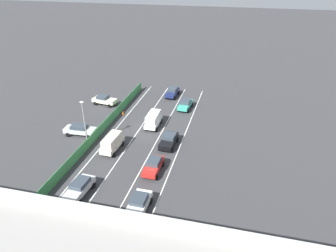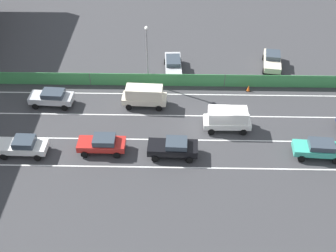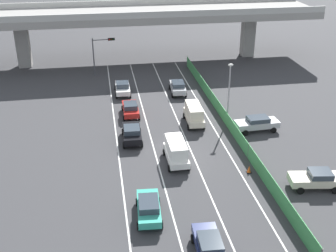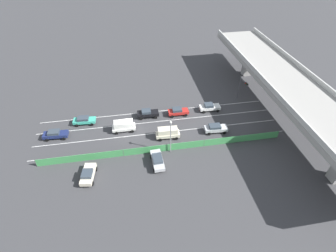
{
  "view_description": "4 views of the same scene",
  "coord_description": "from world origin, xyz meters",
  "px_view_note": "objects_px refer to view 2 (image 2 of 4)",
  "views": [
    {
      "loc": [
        -12.75,
        40.71,
        23.07
      ],
      "look_at": [
        -3.0,
        1.23,
        1.64
      ],
      "focal_mm": 33.57,
      "sensor_mm": 36.0,
      "label": 1
    },
    {
      "loc": [
        -30.97,
        3.87,
        26.77
      ],
      "look_at": [
        -1.2,
        4.47,
        1.17
      ],
      "focal_mm": 45.37,
      "sensor_mm": 36.0,
      "label": 2
    },
    {
      "loc": [
        -6.57,
        -35.87,
        20.94
      ],
      "look_at": [
        -0.02,
        3.86,
        1.44
      ],
      "focal_mm": 46.23,
      "sensor_mm": 36.0,
      "label": 3
    },
    {
      "loc": [
        39.98,
        0.69,
        32.98
      ],
      "look_at": [
        1.1,
        7.41,
        0.89
      ],
      "focal_mm": 27.83,
      "sensor_mm": 36.0,
      "label": 4
    }
  ],
  "objects_px": {
    "car_hatchback_white": "(23,146)",
    "parked_sedan_cream": "(272,60)",
    "car_van_cream": "(144,95)",
    "traffic_cone": "(248,88)",
    "street_lamp": "(147,50)",
    "car_sedan_silver": "(52,97)",
    "car_sedan_red": "(102,143)",
    "parked_wagon_silver": "(173,64)",
    "car_van_white": "(227,118)",
    "car_sedan_black": "(173,147)",
    "car_taxi_teal": "(319,148)"
  },
  "relations": [
    {
      "from": "car_hatchback_white",
      "to": "parked_sedan_cream",
      "type": "height_order",
      "value": "car_hatchback_white"
    },
    {
      "from": "car_van_cream",
      "to": "traffic_cone",
      "type": "bearing_deg",
      "value": -76.0
    },
    {
      "from": "parked_sedan_cream",
      "to": "street_lamp",
      "type": "bearing_deg",
      "value": 104.72
    },
    {
      "from": "car_sedan_silver",
      "to": "car_sedan_red",
      "type": "xyz_separation_m",
      "value": [
        -6.72,
        -6.07,
        -0.03
      ]
    },
    {
      "from": "street_lamp",
      "to": "car_hatchback_white",
      "type": "bearing_deg",
      "value": 136.44
    },
    {
      "from": "car_sedan_silver",
      "to": "parked_wagon_silver",
      "type": "bearing_deg",
      "value": -62.34
    },
    {
      "from": "parked_wagon_silver",
      "to": "traffic_cone",
      "type": "distance_m",
      "value": 8.87
    },
    {
      "from": "car_sedan_silver",
      "to": "street_lamp",
      "type": "xyz_separation_m",
      "value": [
        3.92,
        -9.57,
        3.26
      ]
    },
    {
      "from": "car_van_white",
      "to": "street_lamp",
      "type": "distance_m",
      "value": 11.17
    },
    {
      "from": "car_sedan_black",
      "to": "car_taxi_teal",
      "type": "height_order",
      "value": "car_sedan_black"
    },
    {
      "from": "car_van_white",
      "to": "car_sedan_red",
      "type": "xyz_separation_m",
      "value": [
        -3.32,
        11.42,
        -0.37
      ]
    },
    {
      "from": "car_van_white",
      "to": "car_taxi_teal",
      "type": "distance_m",
      "value": 8.58
    },
    {
      "from": "parked_sedan_cream",
      "to": "parked_wagon_silver",
      "type": "relative_size",
      "value": 0.96
    },
    {
      "from": "car_van_cream",
      "to": "street_lamp",
      "type": "xyz_separation_m",
      "value": [
        3.83,
        -0.15,
        2.94
      ]
    },
    {
      "from": "car_sedan_red",
      "to": "car_hatchback_white",
      "type": "relative_size",
      "value": 0.95
    },
    {
      "from": "car_sedan_silver",
      "to": "car_hatchback_white",
      "type": "relative_size",
      "value": 1.0
    },
    {
      "from": "car_hatchback_white",
      "to": "car_van_cream",
      "type": "xyz_separation_m",
      "value": [
        7.24,
        -10.37,
        0.34
      ]
    },
    {
      "from": "car_van_white",
      "to": "street_lamp",
      "type": "relative_size",
      "value": 0.65
    },
    {
      "from": "car_sedan_silver",
      "to": "parked_wagon_silver",
      "type": "relative_size",
      "value": 0.94
    },
    {
      "from": "car_sedan_red",
      "to": "parked_wagon_silver",
      "type": "relative_size",
      "value": 0.89
    },
    {
      "from": "car_van_cream",
      "to": "parked_wagon_silver",
      "type": "bearing_deg",
      "value": -24.17
    },
    {
      "from": "car_sedan_black",
      "to": "traffic_cone",
      "type": "relative_size",
      "value": 6.38
    },
    {
      "from": "car_sedan_black",
      "to": "car_van_white",
      "type": "relative_size",
      "value": 1.01
    },
    {
      "from": "car_van_white",
      "to": "traffic_cone",
      "type": "distance_m",
      "value": 6.9
    },
    {
      "from": "parked_sedan_cream",
      "to": "car_van_cream",
      "type": "bearing_deg",
      "value": 117.93
    },
    {
      "from": "parked_wagon_silver",
      "to": "car_hatchback_white",
      "type": "bearing_deg",
      "value": 135.77
    },
    {
      "from": "parked_wagon_silver",
      "to": "car_taxi_teal",
      "type": "bearing_deg",
      "value": -135.82
    },
    {
      "from": "street_lamp",
      "to": "parked_wagon_silver",
      "type": "bearing_deg",
      "value": -47.02
    },
    {
      "from": "car_sedan_red",
      "to": "street_lamp",
      "type": "height_order",
      "value": "street_lamp"
    },
    {
      "from": "car_van_cream",
      "to": "parked_wagon_silver",
      "type": "height_order",
      "value": "car_van_cream"
    },
    {
      "from": "parked_wagon_silver",
      "to": "street_lamp",
      "type": "distance_m",
      "value": 4.93
    },
    {
      "from": "car_van_cream",
      "to": "parked_sedan_cream",
      "type": "bearing_deg",
      "value": -62.07
    },
    {
      "from": "car_hatchback_white",
      "to": "parked_wagon_silver",
      "type": "relative_size",
      "value": 0.94
    },
    {
      "from": "car_taxi_teal",
      "to": "car_sedan_red",
      "type": "relative_size",
      "value": 1.05
    },
    {
      "from": "car_sedan_red",
      "to": "car_hatchback_white",
      "type": "distance_m",
      "value": 7.03
    },
    {
      "from": "car_van_cream",
      "to": "parked_sedan_cream",
      "type": "distance_m",
      "value": 16.06
    },
    {
      "from": "car_sedan_red",
      "to": "parked_wagon_silver",
      "type": "distance_m",
      "value": 14.54
    },
    {
      "from": "parked_sedan_cream",
      "to": "street_lamp",
      "type": "relative_size",
      "value": 0.67
    },
    {
      "from": "car_sedan_silver",
      "to": "car_hatchback_white",
      "type": "distance_m",
      "value": 7.22
    },
    {
      "from": "car_van_cream",
      "to": "car_sedan_black",
      "type": "bearing_deg",
      "value": -157.26
    },
    {
      "from": "car_taxi_teal",
      "to": "traffic_cone",
      "type": "bearing_deg",
      "value": 26.8
    },
    {
      "from": "traffic_cone",
      "to": "car_sedan_silver",
      "type": "bearing_deg",
      "value": 97.86
    },
    {
      "from": "car_van_cream",
      "to": "parked_wagon_silver",
      "type": "distance_m",
      "value": 6.96
    },
    {
      "from": "car_taxi_teal",
      "to": "car_sedan_red",
      "type": "xyz_separation_m",
      "value": [
        0.24,
        19.22,
        0.0
      ]
    },
    {
      "from": "car_sedan_red",
      "to": "street_lamp",
      "type": "bearing_deg",
      "value": -18.23
    },
    {
      "from": "car_hatchback_white",
      "to": "car_taxi_teal",
      "type": "bearing_deg",
      "value": -89.59
    },
    {
      "from": "car_hatchback_white",
      "to": "parked_sedan_cream",
      "type": "distance_m",
      "value": 28.65
    },
    {
      "from": "car_van_white",
      "to": "car_hatchback_white",
      "type": "relative_size",
      "value": 1.0
    },
    {
      "from": "car_sedan_black",
      "to": "parked_sedan_cream",
      "type": "distance_m",
      "value": 18.48
    },
    {
      "from": "traffic_cone",
      "to": "street_lamp",
      "type": "bearing_deg",
      "value": 84.13
    }
  ]
}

